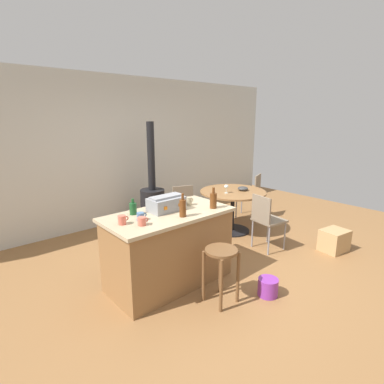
# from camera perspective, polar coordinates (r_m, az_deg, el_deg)

# --- Properties ---
(ground_plane) EXTENTS (8.80, 8.80, 0.00)m
(ground_plane) POSITION_cam_1_polar(r_m,az_deg,el_deg) (4.22, 4.80, -13.91)
(ground_plane) COLOR olive
(back_wall) EXTENTS (8.00, 0.10, 2.70)m
(back_wall) POSITION_cam_1_polar(r_m,az_deg,el_deg) (5.84, -13.52, 7.55)
(back_wall) COLOR beige
(back_wall) RESTS_ON ground_plane
(kitchen_island) EXTENTS (1.51, 0.77, 0.89)m
(kitchen_island) POSITION_cam_1_polar(r_m,az_deg,el_deg) (3.69, -4.33, -10.48)
(kitchen_island) COLOR olive
(kitchen_island) RESTS_ON ground_plane
(wooden_stool) EXTENTS (0.35, 0.35, 0.62)m
(wooden_stool) POSITION_cam_1_polar(r_m,az_deg,el_deg) (3.33, 5.51, -13.13)
(wooden_stool) COLOR brown
(wooden_stool) RESTS_ON ground_plane
(dining_table) EXTENTS (1.13, 1.13, 0.73)m
(dining_table) POSITION_cam_1_polar(r_m,az_deg,el_deg) (5.28, 7.69, -1.57)
(dining_table) COLOR black
(dining_table) RESTS_ON ground_plane
(folding_chair_near) EXTENTS (0.45, 0.45, 0.86)m
(folding_chair_near) POSITION_cam_1_polar(r_m,az_deg,el_deg) (4.66, 13.84, -4.76)
(folding_chair_near) COLOR #7F705B
(folding_chair_near) RESTS_ON ground_plane
(folding_chair_far) EXTENTS (0.52, 0.52, 0.88)m
(folding_chair_far) POSITION_cam_1_polar(r_m,az_deg,el_deg) (6.08, 11.13, 0.02)
(folding_chair_far) COLOR #7F705B
(folding_chair_far) RESTS_ON ground_plane
(folding_chair_left) EXTENTS (0.51, 0.51, 0.85)m
(folding_chair_left) POSITION_cam_1_polar(r_m,az_deg,el_deg) (5.02, -1.25, -3.04)
(folding_chair_left) COLOR #7F705B
(folding_chair_left) RESTS_ON ground_plane
(wood_stove) EXTENTS (0.44, 0.45, 1.90)m
(wood_stove) POSITION_cam_1_polar(r_m,az_deg,el_deg) (5.56, -7.46, -1.66)
(wood_stove) COLOR black
(wood_stove) RESTS_ON ground_plane
(toolbox) EXTENTS (0.42, 0.26, 0.18)m
(toolbox) POSITION_cam_1_polar(r_m,az_deg,el_deg) (3.58, -4.89, -2.17)
(toolbox) COLOR gray
(toolbox) RESTS_ON kitchen_island
(bottle_0) EXTENTS (0.08, 0.08, 0.18)m
(bottle_0) POSITION_cam_1_polar(r_m,az_deg,el_deg) (3.50, -11.07, -3.05)
(bottle_0) COLOR #194C23
(bottle_0) RESTS_ON kitchen_island
(bottle_1) EXTENTS (0.08, 0.08, 0.27)m
(bottle_1) POSITION_cam_1_polar(r_m,az_deg,el_deg) (3.35, -1.77, -2.98)
(bottle_1) COLOR #603314
(bottle_1) RESTS_ON kitchen_island
(bottle_2) EXTENTS (0.08, 0.08, 0.26)m
(bottle_2) POSITION_cam_1_polar(r_m,az_deg,el_deg) (3.67, 4.05, -1.55)
(bottle_2) COLOR #603314
(bottle_2) RESTS_ON kitchen_island
(cup_0) EXTENTS (0.12, 0.08, 0.10)m
(cup_0) POSITION_cam_1_polar(r_m,az_deg,el_deg) (3.22, -13.07, -5.14)
(cup_0) COLOR #DB6651
(cup_0) RESTS_ON kitchen_island
(cup_1) EXTENTS (0.12, 0.08, 0.08)m
(cup_1) POSITION_cam_1_polar(r_m,az_deg,el_deg) (3.31, -9.66, -4.55)
(cup_1) COLOR #4C7099
(cup_1) RESTS_ON kitchen_island
(cup_2) EXTENTS (0.12, 0.09, 0.09)m
(cup_2) POSITION_cam_1_polar(r_m,az_deg,el_deg) (3.15, -9.43, -5.46)
(cup_2) COLOR #DB6651
(cup_2) RESTS_ON kitchen_island
(cup_3) EXTENTS (0.11, 0.07, 0.10)m
(cup_3) POSITION_cam_1_polar(r_m,az_deg,el_deg) (3.80, -0.57, -1.72)
(cup_3) COLOR tan
(cup_3) RESTS_ON kitchen_island
(wine_glass) EXTENTS (0.07, 0.07, 0.14)m
(wine_glass) POSITION_cam_1_polar(r_m,az_deg,el_deg) (5.06, 6.50, 0.98)
(wine_glass) COLOR silver
(wine_glass) RESTS_ON dining_table
(serving_bowl) EXTENTS (0.18, 0.18, 0.07)m
(serving_bowl) POSITION_cam_1_polar(r_m,az_deg,el_deg) (5.29, 9.59, 0.66)
(serving_bowl) COLOR #383838
(serving_bowl) RESTS_ON dining_table
(cardboard_box) EXTENTS (0.43, 0.37, 0.33)m
(cardboard_box) POSITION_cam_1_polar(r_m,az_deg,el_deg) (5.08, 25.27, -8.27)
(cardboard_box) COLOR tan
(cardboard_box) RESTS_ON ground_plane
(plastic_bucket) EXTENTS (0.23, 0.23, 0.20)m
(plastic_bucket) POSITION_cam_1_polar(r_m,az_deg,el_deg) (3.69, 14.15, -17.01)
(plastic_bucket) COLOR purple
(plastic_bucket) RESTS_ON ground_plane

